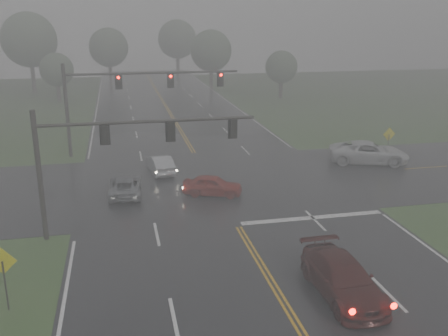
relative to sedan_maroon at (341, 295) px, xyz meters
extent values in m
cube|color=black|center=(-2.55, 13.68, 0.00)|extent=(18.00, 160.00, 0.02)
cube|color=black|center=(-2.55, 15.68, 0.00)|extent=(120.00, 14.00, 0.02)
cube|color=silver|center=(1.95, 8.08, 0.00)|extent=(8.50, 0.50, 0.01)
imported|color=#390C0A|center=(0.00, 0.00, 0.00)|extent=(2.24, 5.34, 1.54)
imported|color=maroon|center=(-2.97, 13.12, 0.00)|extent=(4.15, 2.76, 1.31)
imported|color=#A9ABB0|center=(-5.86, 18.68, 0.00)|extent=(1.96, 4.25, 1.35)
imported|color=slate|center=(-8.53, 14.32, 0.00)|extent=(2.25, 4.48, 1.22)
imported|color=silver|center=(10.55, 17.87, 0.00)|extent=(6.72, 4.62, 1.71)
cylinder|color=black|center=(-12.75, 8.37, 3.41)|extent=(0.27, 0.27, 6.82)
cylinder|color=black|center=(-12.75, 8.37, 6.06)|extent=(0.17, 0.17, 0.76)
cylinder|color=black|center=(-7.18, 8.37, 6.02)|extent=(11.14, 0.17, 0.17)
cube|color=black|center=(-9.41, 8.37, 5.45)|extent=(0.32, 0.27, 0.99)
cube|color=black|center=(-9.41, 8.52, 5.45)|extent=(0.52, 0.03, 1.18)
cube|color=black|center=(-6.07, 8.37, 5.45)|extent=(0.32, 0.27, 0.99)
cube|color=black|center=(-6.07, 8.52, 5.45)|extent=(0.52, 0.03, 1.18)
cube|color=black|center=(-2.73, 8.37, 5.45)|extent=(0.32, 0.27, 0.99)
cube|color=black|center=(-2.73, 8.52, 5.45)|extent=(0.52, 0.03, 1.18)
cylinder|color=black|center=(-12.75, 24.89, 3.81)|extent=(0.30, 0.30, 7.62)
cylinder|color=black|center=(-12.75, 24.89, 6.78)|extent=(0.19, 0.19, 0.85)
cylinder|color=black|center=(-5.65, 24.89, 6.72)|extent=(14.20, 0.19, 0.19)
cube|color=black|center=(-8.49, 24.89, 6.09)|extent=(0.36, 0.30, 1.11)
cube|color=black|center=(-8.49, 25.06, 6.09)|extent=(0.58, 0.03, 1.32)
cylinder|color=#FF0C05|center=(-8.49, 24.72, 6.44)|extent=(0.23, 0.06, 0.23)
cube|color=black|center=(-4.23, 24.89, 6.09)|extent=(0.36, 0.30, 1.11)
cube|color=black|center=(-4.23, 25.06, 6.09)|extent=(0.58, 0.03, 1.32)
cylinder|color=#FF0C05|center=(-4.23, 24.72, 6.44)|extent=(0.23, 0.06, 0.23)
cube|color=black|center=(0.03, 24.89, 6.09)|extent=(0.36, 0.30, 1.11)
cube|color=black|center=(0.03, 25.06, 6.09)|extent=(0.58, 0.03, 1.32)
cylinder|color=#FF0C05|center=(0.03, 24.72, 6.44)|extent=(0.23, 0.06, 0.23)
cylinder|color=black|center=(-13.40, 1.72, 1.07)|extent=(0.07, 0.07, 2.13)
cube|color=yellow|center=(-13.40, 1.75, 2.13)|extent=(1.11, 0.22, 1.12)
cylinder|color=black|center=(12.51, 18.43, 1.06)|extent=(0.07, 0.07, 2.13)
cube|color=yellow|center=(12.51, 18.46, 2.13)|extent=(1.12, 0.13, 1.12)
cylinder|color=#2F241E|center=(-16.46, 54.32, 1.26)|extent=(0.51, 0.51, 2.53)
sphere|color=#3B5035|center=(-16.46, 54.32, 4.35)|extent=(4.49, 4.49, 4.49)
cylinder|color=#2F241E|center=(5.93, 60.61, 1.79)|extent=(0.55, 0.55, 3.58)
sphere|color=#3B5035|center=(5.93, 60.61, 6.17)|extent=(6.37, 6.37, 6.37)
cylinder|color=#2F241E|center=(-9.60, 70.61, 1.82)|extent=(0.52, 0.52, 3.64)
sphere|color=#3B5035|center=(-9.60, 70.61, 6.28)|extent=(6.48, 6.48, 6.48)
cylinder|color=#2F241E|center=(14.26, 51.19, 1.28)|extent=(0.56, 0.56, 2.56)
sphere|color=#3B5035|center=(14.26, 51.19, 4.40)|extent=(4.54, 4.54, 4.54)
cylinder|color=#2F241E|center=(-21.06, 64.25, 2.29)|extent=(0.61, 0.61, 4.58)
sphere|color=#3B5035|center=(-21.06, 64.25, 7.89)|extent=(8.15, 8.15, 8.15)
cylinder|color=#2F241E|center=(3.16, 80.72, 2.06)|extent=(0.62, 0.62, 4.13)
sphere|color=#3B5035|center=(3.16, 80.72, 7.11)|extent=(7.34, 7.34, 7.34)
camera|label=1|loc=(-8.67, -16.99, 11.14)|focal=40.00mm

